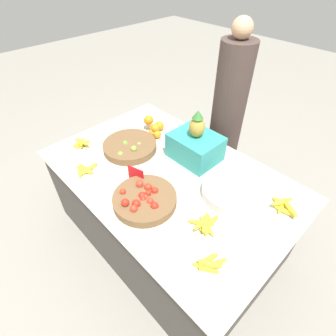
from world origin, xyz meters
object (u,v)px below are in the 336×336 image
at_px(tomato_basket, 144,199).
at_px(produce_crate, 195,145).
at_px(metal_bowl, 231,192).
at_px(price_sign, 136,175).
at_px(vendor_person, 227,120).
at_px(lime_bowl, 130,146).

relative_size(tomato_basket, produce_crate, 1.00).
distance_m(metal_bowl, price_sign, 0.62).
xyz_separation_m(produce_crate, vendor_person, (-0.15, 0.59, -0.11)).
distance_m(price_sign, vendor_person, 1.06).
xyz_separation_m(lime_bowl, metal_bowl, (0.82, 0.16, 0.00)).
distance_m(produce_crate, vendor_person, 0.61).
distance_m(tomato_basket, produce_crate, 0.56).
height_order(produce_crate, vendor_person, vendor_person).
xyz_separation_m(price_sign, produce_crate, (0.09, 0.47, 0.05)).
bearing_deg(lime_bowl, vendor_person, 73.24).
distance_m(lime_bowl, vendor_person, 0.91).
bearing_deg(tomato_basket, produce_crate, 98.83).
height_order(lime_bowl, metal_bowl, lime_bowl).
height_order(tomato_basket, price_sign, price_sign).
distance_m(metal_bowl, produce_crate, 0.44).
relative_size(price_sign, vendor_person, 0.08).
bearing_deg(vendor_person, price_sign, -87.24).
bearing_deg(price_sign, produce_crate, 62.95).
height_order(tomato_basket, vendor_person, vendor_person).
xyz_separation_m(metal_bowl, produce_crate, (-0.41, 0.12, 0.08)).
xyz_separation_m(tomato_basket, metal_bowl, (0.33, 0.43, 0.00)).
height_order(lime_bowl, vendor_person, vendor_person).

